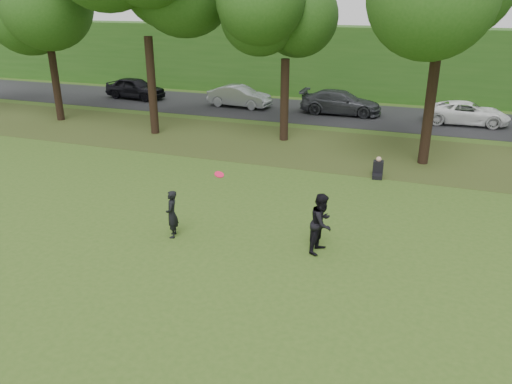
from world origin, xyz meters
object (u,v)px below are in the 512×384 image
player_left (172,214)px  frisbee (219,175)px  seated_person (378,169)px  player_right (322,223)px

player_left → frisbee: 2.27m
player_left → frisbee: (1.68, -0.12, 1.53)m
player_left → frisbee: frisbee is taller
frisbee → seated_person: size_ratio=0.38×
player_right → frisbee: frisbee is taller
player_left → frisbee: bearing=64.1°
player_right → seated_person: player_right is taller
player_right → seated_person: size_ratio=2.16×
player_right → frisbee: size_ratio=5.64×
player_right → seated_person: 7.26m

